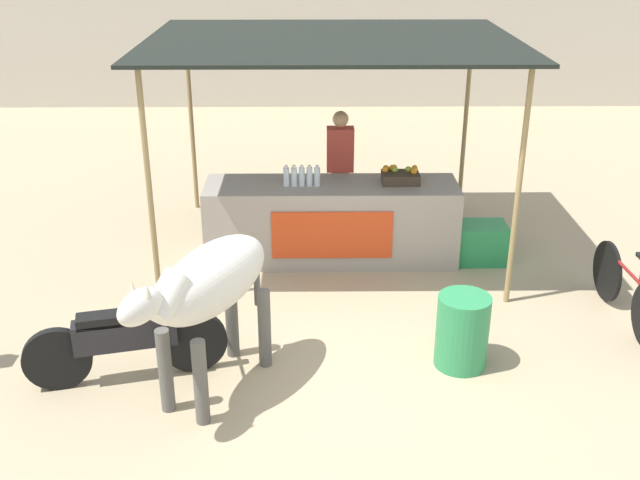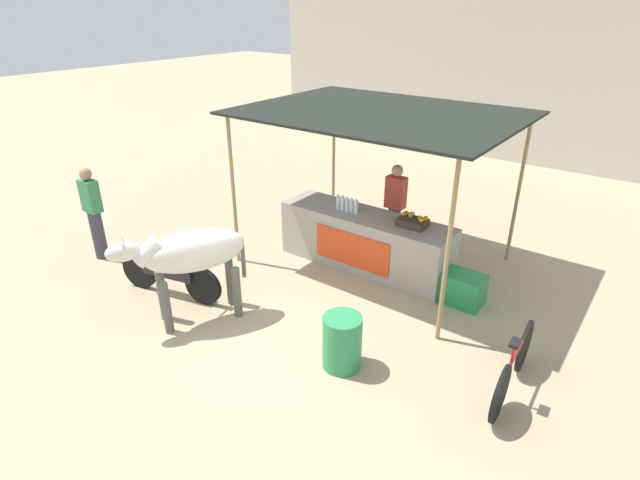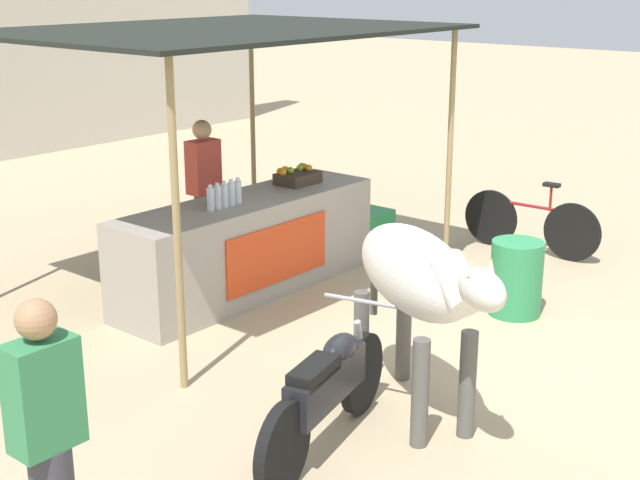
{
  "view_description": "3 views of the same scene",
  "coord_description": "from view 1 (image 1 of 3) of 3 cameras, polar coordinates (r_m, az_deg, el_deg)",
  "views": [
    {
      "loc": [
        -0.22,
        -6.14,
        3.92
      ],
      "look_at": [
        -0.15,
        0.91,
        0.81
      ],
      "focal_mm": 42.0,
      "sensor_mm": 36.0,
      "label": 1
    },
    {
      "loc": [
        3.92,
        -4.33,
        4.15
      ],
      "look_at": [
        0.02,
        0.91,
        1.0
      ],
      "focal_mm": 28.0,
      "sensor_mm": 36.0,
      "label": 2
    },
    {
      "loc": [
        -6.06,
        -3.81,
        3.11
      ],
      "look_at": [
        -0.11,
        1.16,
        0.77
      ],
      "focal_mm": 50.0,
      "sensor_mm": 36.0,
      "label": 3
    }
  ],
  "objects": [
    {
      "name": "bicycle_leaning",
      "position": [
        8.29,
        22.36,
        -3.62
      ],
      "size": [
        0.11,
        1.66,
        0.85
      ],
      "color": "black",
      "rests_on": "ground"
    },
    {
      "name": "ground_plane",
      "position": [
        7.29,
        1.26,
        -8.73
      ],
      "size": [
        60.0,
        60.0,
        0.0
      ],
      "primitive_type": "plane",
      "color": "tan"
    },
    {
      "name": "water_bottle_row",
      "position": [
        8.76,
        -1.4,
        4.87
      ],
      "size": [
        0.43,
        0.07,
        0.25
      ],
      "color": "silver",
      "rests_on": "stall_counter"
    },
    {
      "name": "motorcycle_parked",
      "position": [
        6.94,
        -14.4,
        -7.21
      ],
      "size": [
        1.77,
        0.65,
        0.9
      ],
      "color": "black",
      "rests_on": "ground"
    },
    {
      "name": "water_barrel",
      "position": [
        7.09,
        10.79,
        -6.84
      ],
      "size": [
        0.49,
        0.49,
        0.71
      ],
      "primitive_type": "cylinder",
      "color": "#2D8C51",
      "rests_on": "ground"
    },
    {
      "name": "stall_awning",
      "position": [
        8.76,
        0.9,
        14.44
      ],
      "size": [
        4.2,
        3.2,
        2.6
      ],
      "color": "black",
      "rests_on": "ground"
    },
    {
      "name": "fruit_crate",
      "position": [
        8.94,
        6.15,
        4.86
      ],
      "size": [
        0.44,
        0.32,
        0.18
      ],
      "color": "#3F3326",
      "rests_on": "stall_counter"
    },
    {
      "name": "vendor_behind_counter",
      "position": [
        9.6,
        1.53,
        5.15
      ],
      "size": [
        0.34,
        0.22,
        1.65
      ],
      "color": "#383842",
      "rests_on": "ground"
    },
    {
      "name": "cooler_box",
      "position": [
        9.25,
        12.13,
        -0.2
      ],
      "size": [
        0.6,
        0.44,
        0.48
      ],
      "primitive_type": "cube",
      "color": "#268C4C",
      "rests_on": "ground"
    },
    {
      "name": "stall_counter",
      "position": [
        9.02,
        0.87,
        1.39
      ],
      "size": [
        3.0,
        0.82,
        0.96
      ],
      "color": "#9E9389",
      "rests_on": "ground"
    },
    {
      "name": "cow",
      "position": [
        6.34,
        -8.49,
        -3.52
      ],
      "size": [
        1.2,
        1.77,
        1.44
      ],
      "color": "silver",
      "rests_on": "ground"
    }
  ]
}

